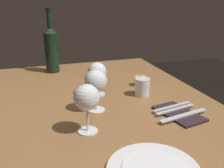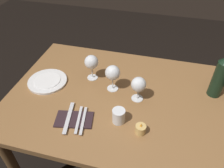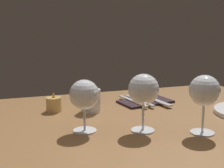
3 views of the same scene
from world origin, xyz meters
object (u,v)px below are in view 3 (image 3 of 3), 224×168
Objects in this scene: table_knife at (153,99)px; wine_glass_centre at (205,92)px; folded_napkin at (145,102)px; fork_outer at (133,101)px; wine_glass_left at (144,90)px; wine_glass_right at (84,96)px; votive_candle at (54,105)px; water_tumbler at (91,102)px; fork_inner at (139,100)px.

wine_glass_centre is at bearing -91.94° from table_knife.
folded_napkin is 0.03m from table_knife.
fork_outer is at bearing 180.00° from table_knife.
wine_glass_left is 1.00× the size of wine_glass_centre.
wine_glass_right is 0.90× the size of wine_glass_centre.
folded_napkin is at bearing 1.28° from votive_candle.
table_knife is at bearing 11.42° from water_tumbler.
table_knife is at bearing 1.18° from votive_candle.
wine_glass_centre is 0.51m from votive_candle.
fork_outer is at bearing 44.92° from wine_glass_right.
fork_outer is at bearing 100.98° from wine_glass_centre.
wine_glass_centre is 0.91× the size of fork_inner.
wine_glass_left is 0.26m from water_tumbler.
water_tumbler reaches higher than fork_inner.
water_tumbler is 0.43× the size of fork_inner.
table_knife is (0.08, -0.00, 0.00)m from fork_outer.
fork_outer is 0.08m from table_knife.
fork_outer reaches higher than folded_napkin.
table_knife is (0.25, 0.05, -0.02)m from water_tumbler.
folded_napkin is at bearing 0.00° from fork_outer.
fork_inner is at bearing 97.00° from wine_glass_centre.
wine_glass_right is 2.20× the size of votive_candle.
table_knife is at bearing 60.42° from wine_glass_left.
wine_glass_centre is (0.30, -0.11, 0.02)m from wine_glass_right.
folded_napkin is 0.03m from fork_inner.
fork_inner is (0.20, 0.05, -0.02)m from water_tumbler.
votive_candle is 0.32m from fork_inner.
fork_inner is 0.05m from table_knife.
fork_inner is 0.85× the size of table_knife.
votive_candle is 0.34m from folded_napkin.
wine_glass_centre is 0.39m from water_tumbler.
folded_napkin is 0.99× the size of table_knife.
wine_glass_left reaches higher than folded_napkin.
folded_napkin is (0.34, 0.01, -0.02)m from votive_candle.
wine_glass_right is 0.38m from folded_napkin.
table_knife is at bearing 36.70° from wine_glass_right.
wine_glass_centre is 0.78× the size of table_knife.
water_tumbler is 0.18m from fork_outer.
water_tumbler is (-0.24, 0.30, -0.08)m from wine_glass_centre.
water_tumbler is 0.20m from fork_inner.
votive_candle is at bearing 103.11° from wine_glass_right.
wine_glass_left is 0.31m from fork_outer.
fork_inner reaches higher than folded_napkin.
wine_glass_right is 0.36m from fork_inner.
wine_glass_centre is 0.37m from fork_outer.
wine_glass_left is 0.91× the size of fork_inner.
wine_glass_centre reaches higher than water_tumbler.
votive_candle is (-0.21, 0.28, -0.09)m from wine_glass_left.
wine_glass_left is at bearing -110.47° from fork_inner.
wine_glass_centre is 0.91× the size of fork_outer.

